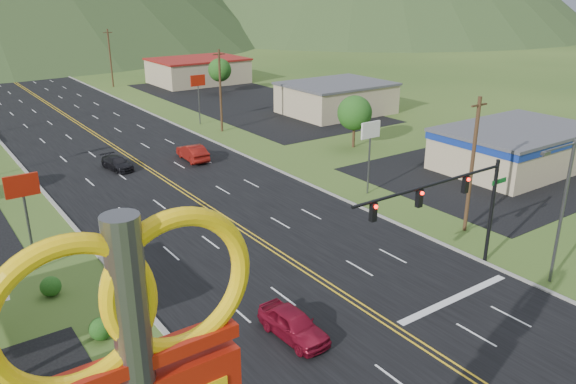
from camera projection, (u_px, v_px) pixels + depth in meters
traffic_signal at (453, 198)px, 33.08m from camera, size 13.10×0.43×7.00m
streetlight_east at (561, 204)px, 32.63m from camera, size 3.28×0.25×9.00m
building_east_near at (516, 146)px, 55.33m from camera, size 15.40×10.40×4.10m
building_east_mid at (336, 98)px, 79.40m from camera, size 14.40×11.40×4.30m
building_east_far at (198, 71)px, 103.97m from camera, size 16.40×12.40×4.50m
pole_sign_west_a at (23, 196)px, 34.31m from camera, size 2.00×0.18×6.40m
pole_sign_east_a at (370, 137)px, 47.43m from camera, size 2.00×0.18×6.40m
pole_sign_east_b at (198, 86)px, 71.91m from camera, size 2.00×0.18×6.40m
tree_east_a at (355, 113)px, 61.90m from camera, size 3.84×3.84×5.82m
tree_east_b at (220, 70)px, 93.14m from camera, size 3.84×3.84×5.82m
utility_pole_a at (472, 164)px, 40.03m from camera, size 1.60×0.28×10.00m
utility_pole_b at (220, 90)px, 68.33m from camera, size 1.60×0.28×10.00m
utility_pole_c at (110, 58)px, 98.94m from camera, size 1.60×0.28×10.00m
utility_pole_d at (52, 40)px, 129.54m from camera, size 1.60×0.28×10.00m
car_red_near at (293, 325)px, 28.81m from camera, size 2.02×4.54×1.52m
car_dark_mid at (117, 163)px, 55.28m from camera, size 2.31×4.53×1.26m
car_red_far at (193, 153)px, 58.12m from camera, size 2.04×5.11×1.65m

